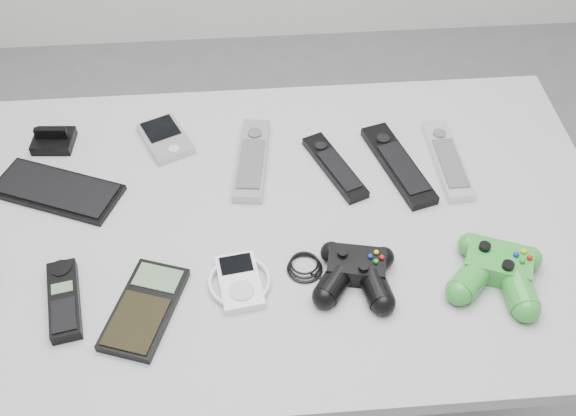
{
  "coord_description": "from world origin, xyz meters",
  "views": [
    {
      "loc": [
        -0.15,
        -0.85,
        1.71
      ],
      "look_at": [
        -0.09,
        -0.04,
        0.81
      ],
      "focal_mm": 42.0,
      "sensor_mm": 36.0,
      "label": 1
    }
  ],
  "objects": [
    {
      "name": "remote_black_a",
      "position": [
        0.01,
        0.08,
        0.8
      ],
      "size": [
        0.11,
        0.19,
        0.02
      ],
      "primitive_type": "cube",
      "rotation": [
        0.0,
        0.0,
        0.39
      ],
      "color": "black",
      "rests_on": "desk"
    },
    {
      "name": "mp3_player",
      "position": [
        -0.18,
        -0.18,
        0.8
      ],
      "size": [
        0.12,
        0.13,
        0.02
      ],
      "primitive_type": "cube",
      "rotation": [
        0.0,
        0.0,
        0.14
      ],
      "color": "white",
      "rests_on": "desk"
    },
    {
      "name": "remote_black_b",
      "position": [
        0.13,
        0.07,
        0.81
      ],
      "size": [
        0.12,
        0.23,
        0.02
      ],
      "primitive_type": "cube",
      "rotation": [
        0.0,
        0.0,
        0.28
      ],
      "color": "black",
      "rests_on": "desk"
    },
    {
      "name": "pda_keyboard",
      "position": [
        -0.52,
        0.06,
        0.8
      ],
      "size": [
        0.26,
        0.19,
        0.01
      ],
      "primitive_type": "cube",
      "rotation": [
        0.0,
        0.0,
        -0.4
      ],
      "color": "black",
      "rests_on": "desk"
    },
    {
      "name": "cordless_handset",
      "position": [
        -0.47,
        -0.2,
        0.81
      ],
      "size": [
        0.08,
        0.16,
        0.02
      ],
      "primitive_type": "cube",
      "rotation": [
        0.0,
        0.0,
        0.19
      ],
      "color": "black",
      "rests_on": "desk"
    },
    {
      "name": "controller_black",
      "position": [
        0.01,
        -0.19,
        0.82
      ],
      "size": [
        0.26,
        0.19,
        0.05
      ],
      "primitive_type": null,
      "rotation": [
        0.0,
        0.0,
        -0.21
      ],
      "color": "black",
      "rests_on": "desk"
    },
    {
      "name": "calculator",
      "position": [
        -0.34,
        -0.23,
        0.8
      ],
      "size": [
        0.14,
        0.2,
        0.02
      ],
      "primitive_type": "cube",
      "rotation": [
        0.0,
        0.0,
        -0.34
      ],
      "color": "black",
      "rests_on": "desk"
    },
    {
      "name": "remote_silver_b",
      "position": [
        0.23,
        0.08,
        0.81
      ],
      "size": [
        0.05,
        0.22,
        0.02
      ],
      "primitive_type": "cube",
      "rotation": [
        0.0,
        0.0,
        0.02
      ],
      "color": "silver",
      "rests_on": "desk"
    },
    {
      "name": "desk",
      "position": [
        -0.09,
        -0.04,
        0.73
      ],
      "size": [
        1.19,
        0.76,
        0.79
      ],
      "color": "#9B9C9E",
      "rests_on": "floor"
    },
    {
      "name": "remote_silver_a",
      "position": [
        -0.15,
        0.11,
        0.81
      ],
      "size": [
        0.08,
        0.22,
        0.02
      ],
      "primitive_type": "cube",
      "rotation": [
        0.0,
        0.0,
        -0.13
      ],
      "color": "#A1A2A8",
      "rests_on": "desk"
    },
    {
      "name": "controller_green",
      "position": [
        0.24,
        -0.21,
        0.82
      ],
      "size": [
        0.2,
        0.21,
        0.05
      ],
      "primitive_type": null,
      "rotation": [
        0.0,
        0.0,
        -0.39
      ],
      "color": "#227F25",
      "rests_on": "desk"
    },
    {
      "name": "floor",
      "position": [
        0.0,
        0.0,
        0.0
      ],
      "size": [
        3.5,
        3.5,
        0.0
      ],
      "primitive_type": "plane",
      "color": "slate",
      "rests_on": "ground"
    },
    {
      "name": "dock_bracket",
      "position": [
        -0.55,
        0.19,
        0.82
      ],
      "size": [
        0.08,
        0.07,
        0.04
      ],
      "primitive_type": "cube",
      "rotation": [
        0.0,
        0.0,
        -0.08
      ],
      "color": "black",
      "rests_on": "desk"
    },
    {
      "name": "pda",
      "position": [
        -0.32,
        0.18,
        0.8
      ],
      "size": [
        0.12,
        0.15,
        0.02
      ],
      "primitive_type": "cube",
      "rotation": [
        0.0,
        0.0,
        0.43
      ],
      "color": "#A1A2A8",
      "rests_on": "desk"
    }
  ]
}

